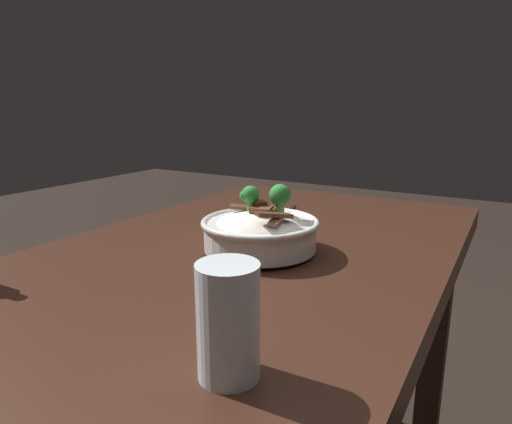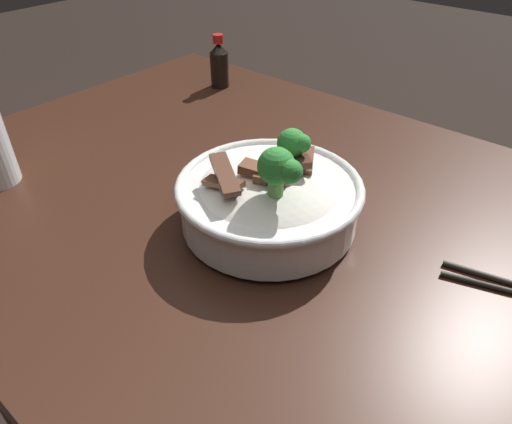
# 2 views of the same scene
# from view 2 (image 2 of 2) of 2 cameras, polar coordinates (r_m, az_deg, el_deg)

# --- Properties ---
(dining_table) EXTENTS (1.31, 0.82, 0.81)m
(dining_table) POSITION_cam_2_polar(r_m,az_deg,el_deg) (0.73, 5.36, -8.16)
(dining_table) COLOR #381E14
(dining_table) RESTS_ON ground
(rice_bowl) EXTENTS (0.25, 0.25, 0.14)m
(rice_bowl) POSITION_cam_2_polar(r_m,az_deg,el_deg) (0.62, 1.67, 1.93)
(rice_bowl) COLOR white
(rice_bowl) RESTS_ON dining_table
(soy_sauce_bottle) EXTENTS (0.04, 0.04, 0.11)m
(soy_sauce_bottle) POSITION_cam_2_polar(r_m,az_deg,el_deg) (1.08, -4.52, 17.56)
(soy_sauce_bottle) COLOR black
(soy_sauce_bottle) RESTS_ON dining_table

